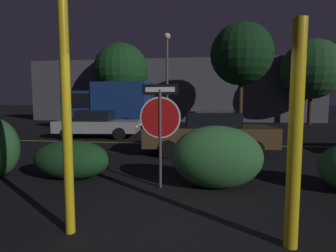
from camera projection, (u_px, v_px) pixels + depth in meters
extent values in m
plane|color=black|center=(171.00, 232.00, 3.72)|extent=(260.00, 260.00, 0.00)
cube|color=gold|center=(193.00, 144.00, 11.37)|extent=(33.13, 0.12, 0.01)
cylinder|color=#4C4C51|center=(160.00, 139.00, 5.56)|extent=(0.06, 0.06, 2.10)
cylinder|color=white|center=(160.00, 118.00, 5.51)|extent=(0.88, 0.05, 0.88)
cylinder|color=#B71414|center=(160.00, 118.00, 5.51)|extent=(0.81, 0.06, 0.81)
cube|color=black|center=(160.00, 90.00, 5.46)|extent=(0.76, 0.06, 0.22)
cube|color=white|center=(160.00, 90.00, 5.46)|extent=(0.63, 0.06, 0.10)
cylinder|color=yellow|center=(67.00, 119.00, 3.55)|extent=(0.13, 0.13, 3.22)
cylinder|color=yellow|center=(295.00, 137.00, 3.21)|extent=(0.17, 0.17, 2.83)
ellipsoid|color=#19421E|center=(71.00, 160.00, 6.24)|extent=(1.87, 0.99, 0.93)
ellipsoid|color=#2D6633|center=(216.00, 157.00, 5.58)|extent=(1.94, 1.19, 1.34)
cube|color=#9E9EA3|center=(98.00, 126.00, 13.51)|extent=(4.29, 2.25, 0.57)
cube|color=black|center=(96.00, 115.00, 13.47)|extent=(1.80, 1.74, 0.53)
cylinder|color=black|center=(126.00, 130.00, 14.38)|extent=(0.62, 0.26, 0.60)
cylinder|color=black|center=(119.00, 134.00, 12.62)|extent=(0.62, 0.26, 0.60)
cylinder|color=black|center=(80.00, 130.00, 14.46)|extent=(0.62, 0.26, 0.60)
cylinder|color=black|center=(67.00, 134.00, 12.70)|extent=(0.62, 0.26, 0.60)
sphere|color=#F4EFCC|center=(140.00, 125.00, 14.01)|extent=(0.14, 0.14, 0.14)
sphere|color=#F4EFCC|center=(137.00, 127.00, 12.88)|extent=(0.14, 0.14, 0.14)
cube|color=brown|center=(208.00, 136.00, 9.33)|extent=(4.68, 2.23, 0.66)
cube|color=black|center=(212.00, 119.00, 9.27)|extent=(1.95, 1.71, 0.51)
cylinder|color=black|center=(168.00, 149.00, 8.55)|extent=(0.62, 0.26, 0.60)
cylinder|color=black|center=(169.00, 141.00, 10.25)|extent=(0.62, 0.26, 0.60)
cylinder|color=black|center=(254.00, 150.00, 8.46)|extent=(0.62, 0.26, 0.60)
cylinder|color=black|center=(241.00, 142.00, 10.16)|extent=(0.62, 0.26, 0.60)
sphere|color=#F4EFCC|center=(142.00, 137.00, 8.85)|extent=(0.14, 0.14, 0.14)
sphere|color=#F4EFCC|center=(146.00, 133.00, 9.95)|extent=(0.14, 0.14, 0.14)
cube|color=navy|center=(84.00, 107.00, 18.28)|extent=(2.40, 2.40, 2.16)
cube|color=black|center=(84.00, 101.00, 18.24)|extent=(2.18, 2.42, 0.95)
cube|color=navy|center=(124.00, 103.00, 17.62)|extent=(3.81, 2.65, 2.72)
cylinder|color=black|center=(77.00, 123.00, 17.26)|extent=(0.86, 0.35, 0.84)
cylinder|color=black|center=(94.00, 121.00, 19.46)|extent=(0.86, 0.35, 0.84)
cylinder|color=black|center=(127.00, 124.00, 16.50)|extent=(0.86, 0.35, 0.84)
cylinder|color=black|center=(138.00, 122.00, 18.71)|extent=(0.86, 0.35, 0.84)
cylinder|color=#4C4C51|center=(167.00, 86.00, 16.65)|extent=(0.16, 0.16, 5.70)
sphere|color=#F9E5B2|center=(167.00, 36.00, 16.37)|extent=(0.43, 0.43, 0.43)
cylinder|color=#422D1E|center=(310.00, 108.00, 21.25)|extent=(0.32, 0.32, 2.71)
sphere|color=#235128|center=(312.00, 69.00, 20.97)|extent=(4.75, 4.75, 4.75)
cylinder|color=#422D1E|center=(240.00, 102.00, 18.47)|extent=(0.32, 0.32, 3.59)
sphere|color=#143819|center=(242.00, 54.00, 18.16)|extent=(4.30, 4.30, 4.30)
cylinder|color=#422D1E|center=(122.00, 106.00, 23.69)|extent=(0.32, 0.32, 2.89)
sphere|color=#19471E|center=(121.00, 70.00, 23.39)|extent=(4.83, 4.83, 4.83)
cube|color=#4C4C56|center=(172.00, 91.00, 25.84)|extent=(27.66, 3.29, 5.84)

